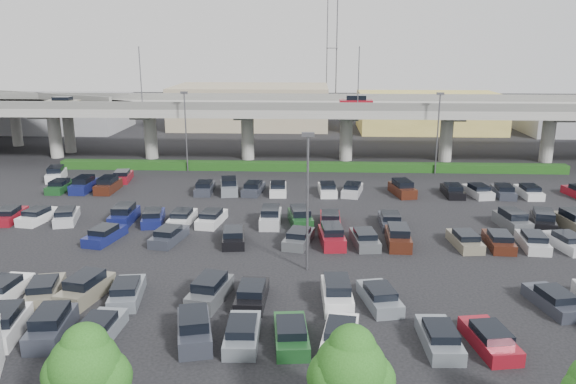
# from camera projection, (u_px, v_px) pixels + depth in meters

# --- Properties ---
(ground) EXTENTS (280.00, 280.00, 0.00)m
(ground) POSITION_uv_depth(u_px,v_px,m) (308.00, 234.00, 49.47)
(ground) COLOR black
(overpass) EXTENTS (150.00, 13.00, 15.80)m
(overpass) POSITION_uv_depth(u_px,v_px,m) (310.00, 111.00, 78.49)
(overpass) COLOR gray
(overpass) RESTS_ON ground
(hedge) EXTENTS (66.00, 1.60, 1.10)m
(hedge) POSITION_uv_depth(u_px,v_px,m) (310.00, 167.00, 73.44)
(hedge) COLOR #143B11
(hedge) RESTS_ON ground
(tree_row) EXTENTS (65.07, 3.66, 5.94)m
(tree_row) POSITION_uv_depth(u_px,v_px,m) (319.00, 368.00, 22.94)
(tree_row) COLOR #332316
(tree_row) RESTS_ON ground
(parked_cars) EXTENTS (63.19, 41.71, 1.67)m
(parked_cars) POSITION_uv_depth(u_px,v_px,m) (300.00, 243.00, 45.56)
(parked_cars) COLOR black
(parked_cars) RESTS_ON ground
(light_poles) EXTENTS (66.90, 48.38, 10.30)m
(light_poles) POSITION_uv_depth(u_px,v_px,m) (263.00, 160.00, 49.96)
(light_poles) COLOR #504F55
(light_poles) RESTS_ON ground
(distant_buildings) EXTENTS (138.00, 24.00, 9.00)m
(distant_buildings) POSITION_uv_depth(u_px,v_px,m) (376.00, 109.00, 107.57)
(distant_buildings) COLOR gray
(distant_buildings) RESTS_ON ground
(comm_tower) EXTENTS (2.40, 2.40, 30.00)m
(comm_tower) POSITION_uv_depth(u_px,v_px,m) (332.00, 45.00, 116.60)
(comm_tower) COLOR #504F55
(comm_tower) RESTS_ON ground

